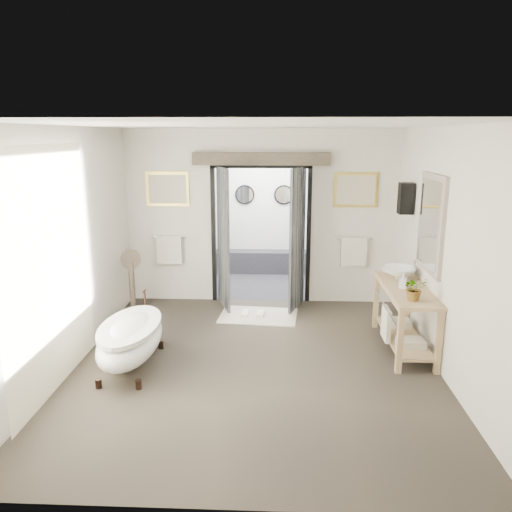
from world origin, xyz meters
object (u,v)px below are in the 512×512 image
at_px(rug, 258,316).
at_px(basin, 399,273).
at_px(clawfoot_tub, 131,339).
at_px(vanity, 403,313).

xyz_separation_m(rug, basin, (1.98, -0.70, 0.92)).
relative_size(rug, basin, 2.57).
bearing_deg(basin, clawfoot_tub, -177.01).
bearing_deg(clawfoot_tub, basin, 18.18).
height_order(clawfoot_tub, vanity, vanity).
xyz_separation_m(vanity, basin, (0.01, 0.44, 0.42)).
bearing_deg(vanity, rug, 149.91).
distance_m(rug, basin, 2.29).
xyz_separation_m(clawfoot_tub, basin, (3.47, 1.14, 0.56)).
distance_m(vanity, rug, 2.32).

